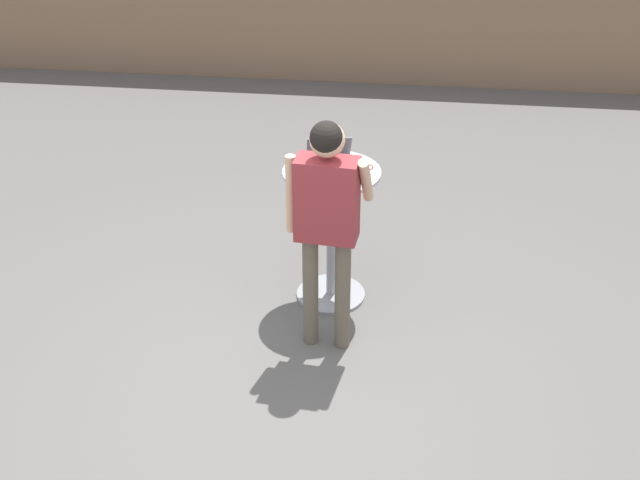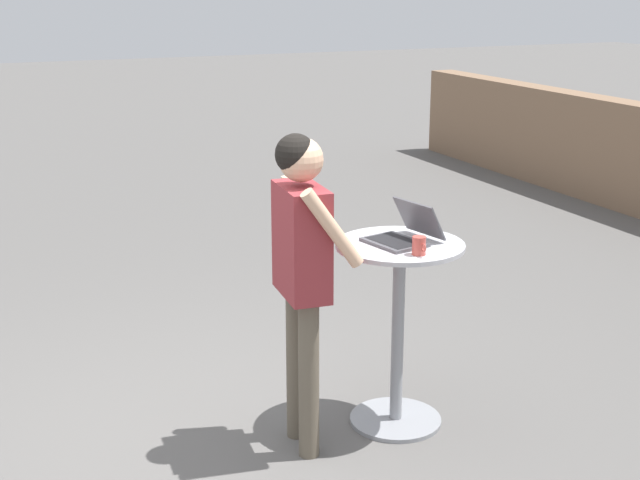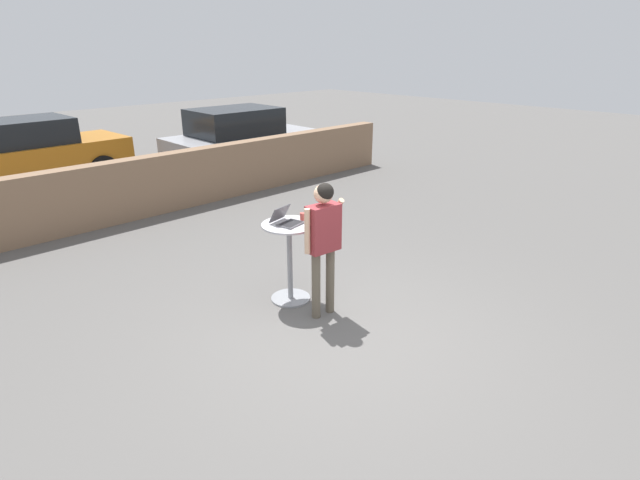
% 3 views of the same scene
% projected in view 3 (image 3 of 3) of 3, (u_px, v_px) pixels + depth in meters
% --- Properties ---
extents(ground_plane, '(50.00, 50.00, 0.00)m').
position_uv_depth(ground_plane, '(344.00, 336.00, 5.92)').
color(ground_plane, '#5B5956').
extents(pavement_kerb, '(14.45, 0.35, 1.18)m').
position_uv_depth(pavement_kerb, '(123.00, 191.00, 9.63)').
color(pavement_kerb, '#84664C').
rests_on(pavement_kerb, ground_plane).
extents(cafe_table, '(0.71, 0.71, 1.08)m').
position_uv_depth(cafe_table, '(290.00, 254.00, 6.54)').
color(cafe_table, gray).
rests_on(cafe_table, ground_plane).
extents(laptop, '(0.39, 0.41, 0.22)m').
position_uv_depth(laptop, '(287.00, 220.00, 6.38)').
color(laptop, '#515156').
rests_on(laptop, cafe_table).
extents(coffee_mug, '(0.11, 0.07, 0.10)m').
position_uv_depth(coffee_mug, '(303.00, 216.00, 6.51)').
color(coffee_mug, '#C14C42').
rests_on(coffee_mug, cafe_table).
extents(standing_person, '(0.57, 0.36, 1.73)m').
position_uv_depth(standing_person, '(323.00, 233.00, 5.99)').
color(standing_person, brown).
rests_on(standing_person, ground_plane).
extents(parked_car_near_street, '(4.51, 2.02, 1.63)m').
position_uv_depth(parked_car_near_street, '(24.00, 154.00, 11.72)').
color(parked_car_near_street, '#B76B19').
rests_on(parked_car_near_street, ground_plane).
extents(parked_car_further_down, '(4.12, 2.02, 1.65)m').
position_uv_depth(parked_car_further_down, '(240.00, 138.00, 13.64)').
color(parked_car_further_down, '#9E9EA3').
rests_on(parked_car_further_down, ground_plane).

